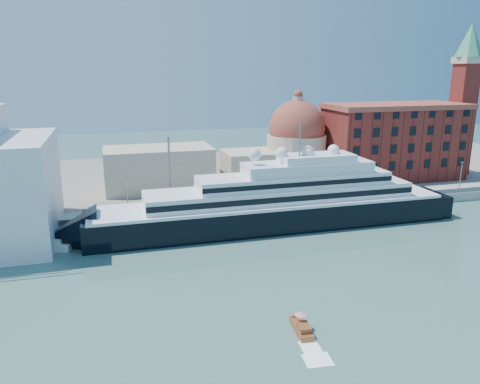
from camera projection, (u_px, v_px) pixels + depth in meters
name	position (u px, v px, depth m)	size (l,w,h in m)	color
ground	(303.00, 267.00, 86.55)	(400.00, 400.00, 0.00)	#3B665C
quay	(250.00, 209.00, 117.86)	(180.00, 10.00, 2.50)	gray
land	(215.00, 175.00, 156.07)	(260.00, 72.00, 2.00)	slate
quay_fence	(256.00, 207.00, 113.20)	(180.00, 0.10, 1.20)	slate
superyacht	(261.00, 208.00, 106.50)	(93.73, 12.99, 28.01)	black
service_barge	(46.00, 246.00, 95.12)	(11.75, 7.08, 2.51)	white
water_taxi	(302.00, 327.00, 65.27)	(2.52, 6.02, 2.78)	brown
warehouse	(394.00, 141.00, 144.97)	(43.00, 19.00, 23.25)	maroon
campanile	(464.00, 91.00, 147.38)	(8.40, 8.40, 47.00)	maroon
church	(248.00, 154.00, 139.11)	(66.00, 18.00, 25.50)	beige
lamp_posts	(201.00, 181.00, 110.72)	(120.80, 2.40, 18.00)	slate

